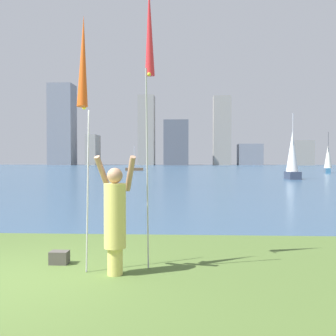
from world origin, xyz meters
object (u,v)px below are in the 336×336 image
object	(u,v)px
kite_flag_right	(149,37)
sailboat_4	(328,159)
person	(115,216)
sailboat_0	(134,169)
sailboat_1	(292,158)
kite_flag_left	(83,66)
bag	(59,257)

from	to	relation	value
kite_flag_right	sailboat_4	xyz separation A→B (m)	(18.54, 43.81, -1.89)
person	kite_flag_right	xyz separation A→B (m)	(0.46, 0.56, 2.84)
sailboat_0	sailboat_1	size ratio (longest dim) A/B	0.67
kite_flag_left	bag	xyz separation A→B (m)	(-0.57, 0.58, -3.01)
person	bag	xyz separation A→B (m)	(-1.04, 0.54, -0.77)
kite_flag_left	kite_flag_right	world-z (taller)	kite_flag_right
kite_flag_right	sailboat_0	size ratio (longest dim) A/B	1.19
bag	sailboat_0	xyz separation A→B (m)	(-6.04, 53.13, 0.14)
bag	kite_flag_left	bearing A→B (deg)	-45.25
person	kite_flag_left	bearing A→B (deg)	-161.09
bag	sailboat_1	world-z (taller)	sailboat_1
person	sailboat_4	world-z (taller)	sailboat_4
bag	sailboat_1	bearing A→B (deg)	68.04
kite_flag_left	kite_flag_right	size ratio (longest dim) A/B	0.85
sailboat_0	sailboat_4	bearing A→B (deg)	-19.64
kite_flag_left	kite_flag_right	distance (m)	1.25
sailboat_1	bag	bearing A→B (deg)	-111.96
kite_flag_left	sailboat_4	bearing A→B (deg)	66.32
kite_flag_right	sailboat_1	size ratio (longest dim) A/B	0.79
sailboat_1	sailboat_4	xyz separation A→B (m)	(8.71, 15.74, -0.03)
kite_flag_right	bag	size ratio (longest dim) A/B	15.30
kite_flag_right	sailboat_0	distance (m)	53.76
person	kite_flag_left	xyz separation A→B (m)	(-0.46, -0.03, 2.24)
kite_flag_left	bag	size ratio (longest dim) A/B	13.06
kite_flag_right	sailboat_1	bearing A→B (deg)	70.71
bag	sailboat_4	world-z (taller)	sailboat_4
person	bag	distance (m)	1.40
bag	person	bearing A→B (deg)	-27.75
kite_flag_left	sailboat_1	distance (m)	30.63
sailboat_1	person	bearing A→B (deg)	-109.77
sailboat_0	sailboat_4	size ratio (longest dim) A/B	0.73
sailboat_4	sailboat_1	bearing A→B (deg)	-118.97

